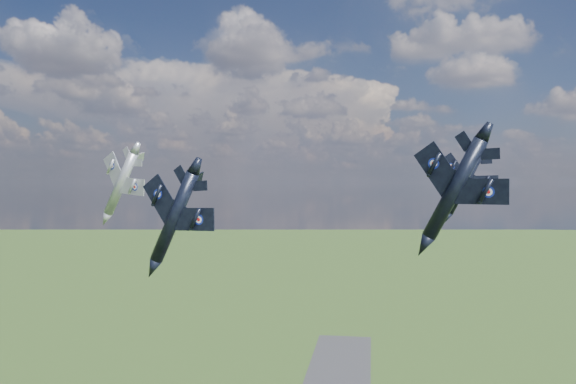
% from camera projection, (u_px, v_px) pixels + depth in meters
% --- Properties ---
extents(jet_lead_navy, '(15.55, 18.54, 8.15)m').
position_uv_depth(jet_lead_navy, '(174.00, 217.00, 65.89)').
color(jet_lead_navy, black).
extents(jet_right_navy, '(15.85, 18.08, 7.80)m').
position_uv_depth(jet_right_navy, '(454.00, 189.00, 55.54)').
color(jet_right_navy, black).
extents(jet_high_navy, '(9.28, 12.60, 6.36)m').
position_uv_depth(jet_high_navy, '(464.00, 182.00, 74.24)').
color(jet_high_navy, black).
extents(jet_left_silver, '(16.55, 18.81, 8.75)m').
position_uv_depth(jet_left_silver, '(121.00, 183.00, 88.98)').
color(jet_left_silver, '#A6AAB1').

